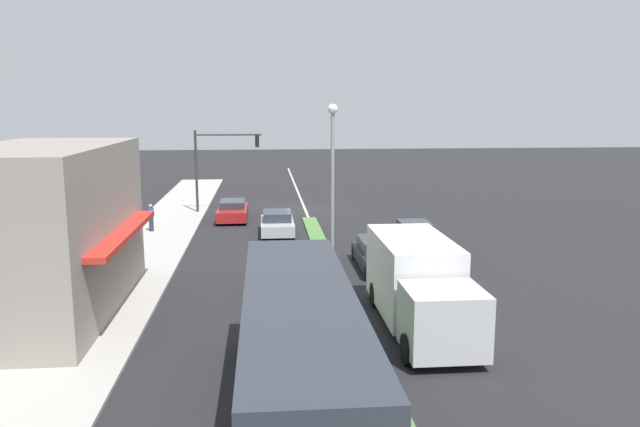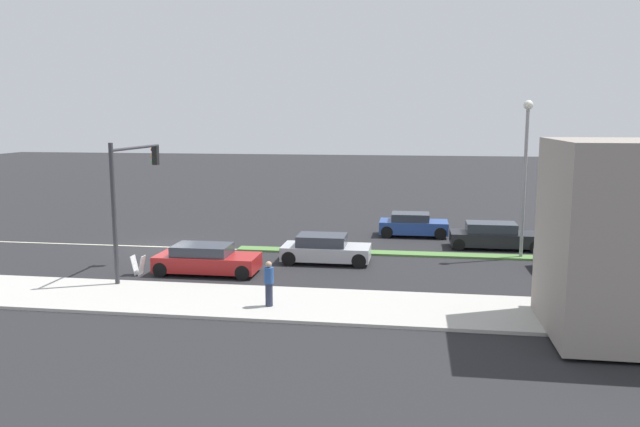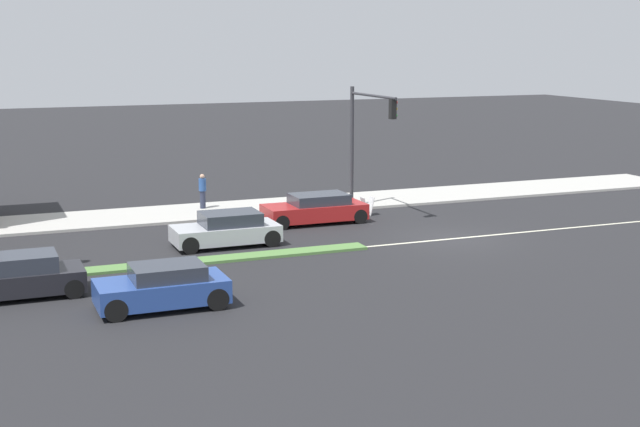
# 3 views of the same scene
# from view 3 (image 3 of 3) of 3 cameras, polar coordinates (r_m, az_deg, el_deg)

# --- Properties ---
(lane_marking_center) EXTENTS (0.16, 60.00, 0.01)m
(lane_marking_center) POSITION_cam_3_polar(r_m,az_deg,el_deg) (36.02, 8.55, -1.60)
(lane_marking_center) COLOR beige
(lane_marking_center) RESTS_ON ground
(traffic_signal_main) EXTENTS (4.59, 0.34, 5.60)m
(traffic_signal_main) POSITION_cam_3_polar(r_m,az_deg,el_deg) (40.26, 2.89, 5.45)
(traffic_signal_main) COLOR #333338
(traffic_signal_main) RESTS_ON sidewalk_right
(pedestrian) EXTENTS (0.34, 0.34, 1.61)m
(pedestrian) POSITION_cam_3_polar(r_m,az_deg,el_deg) (41.64, -7.53, 1.48)
(pedestrian) COLOR #282D42
(pedestrian) RESTS_ON sidewalk_right
(warning_aframe_sign) EXTENTS (0.45, 0.53, 0.84)m
(warning_aframe_sign) POSITION_cam_3_polar(r_m,az_deg,el_deg) (40.34, 3.04, 0.47)
(warning_aframe_sign) COLOR silver
(warning_aframe_sign) RESTS_ON ground
(sedan_silver) EXTENTS (1.90, 4.05, 1.31)m
(sedan_silver) POSITION_cam_3_polar(r_m,az_deg,el_deg) (34.49, -5.99, -1.04)
(sedan_silver) COLOR #B7BABF
(sedan_silver) RESTS_ON ground
(sedan_dark) EXTENTS (1.80, 4.53, 1.34)m
(sedan_dark) POSITION_cam_3_polar(r_m,az_deg,el_deg) (28.99, -19.24, -3.90)
(sedan_dark) COLOR black
(sedan_dark) RESTS_ON ground
(hatchback_red) EXTENTS (1.91, 4.40, 1.27)m
(hatchback_red) POSITION_cam_3_polar(r_m,az_deg,el_deg) (38.59, -0.30, 0.29)
(hatchback_red) COLOR #AD1E1E
(hatchback_red) RESTS_ON ground
(coupe_blue) EXTENTS (1.85, 3.82, 1.31)m
(coupe_blue) POSITION_cam_3_polar(r_m,az_deg,el_deg) (26.76, -10.03, -4.66)
(coupe_blue) COLOR #284793
(coupe_blue) RESTS_ON ground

